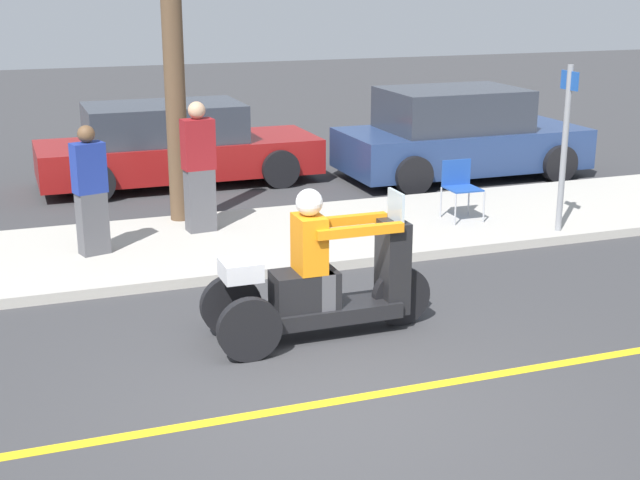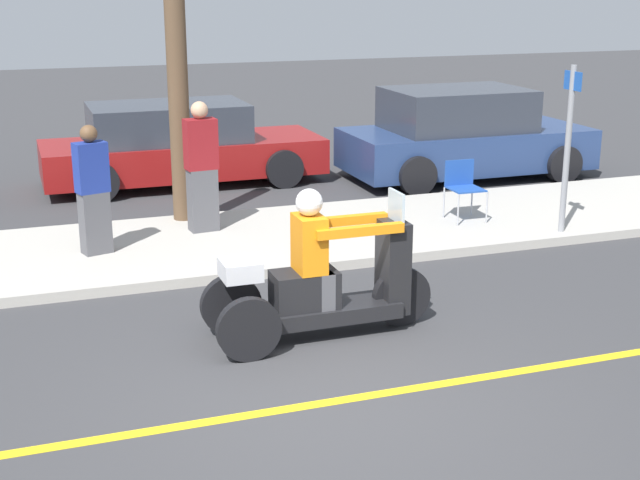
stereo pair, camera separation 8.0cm
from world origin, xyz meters
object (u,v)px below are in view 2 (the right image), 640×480
Objects in this scene: folding_chair_set_back at (463,184)px; parked_car_lot_left at (179,146)px; spectator_mid_group at (202,169)px; tree_trunk at (179,108)px; parked_car_lot_center at (463,136)px; motorcycle_trike at (321,284)px; spectator_with_child at (93,192)px; street_sign at (568,143)px.

parked_car_lot_left reaches higher than folding_chair_set_back.
spectator_mid_group reaches higher than folding_chair_set_back.
tree_trunk is at bearing 101.54° from spectator_mid_group.
parked_car_lot_center is at bearing 61.88° from folding_chair_set_back.
spectator_mid_group is at bearing 170.11° from folding_chair_set_back.
motorcycle_trike is 7.13m from parked_car_lot_left.
spectator_with_child is (-1.46, -0.57, -0.07)m from spectator_mid_group.
parked_car_lot_center is at bearing 51.60° from motorcycle_trike.
parked_car_lot_left is (-3.23, 4.04, 0.03)m from folding_chair_set_back.
tree_trunk is (-0.47, -2.74, 1.03)m from parked_car_lot_left.
tree_trunk is 5.21m from street_sign.
parked_car_lot_center is 1.93× the size of street_sign.
folding_chair_set_back is 1.56m from street_sign.
street_sign is (5.97, -1.08, 0.43)m from spectator_with_child.
parked_car_lot_left is (1.79, 3.99, -0.23)m from spectator_with_child.
tree_trunk reaches higher than spectator_mid_group.
parked_car_lot_center is at bearing 81.39° from street_sign.
parked_car_lot_center is (5.10, 2.27, -0.22)m from spectator_mid_group.
motorcycle_trike is 0.49× the size of parked_car_lot_left.
tree_trunk reaches higher than motorcycle_trike.
spectator_mid_group is 1.57m from spectator_with_child.
motorcycle_trike is 4.70m from street_sign.
tree_trunk is at bearing 160.57° from folding_chair_set_back.
street_sign reaches higher than parked_car_lot_center.
spectator_with_child is at bearing -114.17° from parked_car_lot_left.
tree_trunk is (-0.50, 4.39, 1.15)m from motorcycle_trike.
spectator_mid_group is at bearing 159.94° from street_sign.
street_sign is at bearing -50.49° from parked_car_lot_left.
parked_car_lot_left is 1.49× the size of tree_trunk.
tree_trunk is (1.32, 1.25, 0.80)m from spectator_with_child.
motorcycle_trike is 0.54× the size of parked_car_lot_center.
folding_chair_set_back is 3.28m from parked_car_lot_center.
spectator_mid_group is at bearing -95.48° from parked_car_lot_left.
tree_trunk is at bearing 153.37° from street_sign.
motorcycle_trike is 1.44× the size of spectator_with_child.
spectator_with_child is at bearing 169.79° from street_sign.
parked_car_lot_center is (6.57, 2.85, -0.15)m from spectator_with_child.
street_sign is at bearing -98.61° from parked_car_lot_center.
spectator_with_child is (-1.82, 3.14, 0.35)m from motorcycle_trike.
folding_chair_set_back is 0.37× the size of street_sign.
spectator_mid_group is at bearing -155.97° from parked_car_lot_center.
folding_chair_set_back is at bearing -118.12° from parked_car_lot_center.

